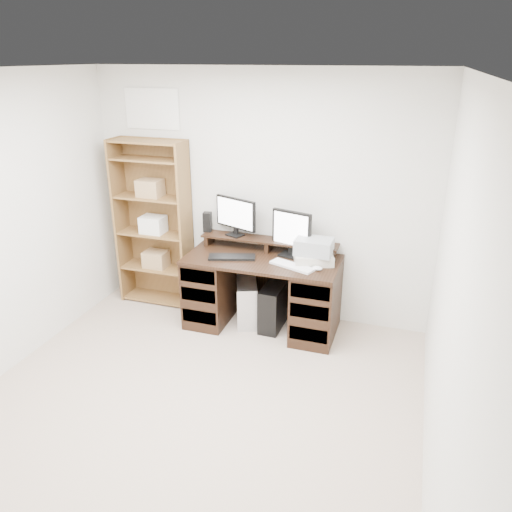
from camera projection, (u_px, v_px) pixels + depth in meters
The scene contains 14 objects.
room at pixel (167, 274), 3.27m from camera, with size 3.54×4.04×2.54m.
desk at pixel (263, 291), 5.00m from camera, with size 1.50×0.70×0.75m.
riser_shelf at pixel (269, 242), 5.01m from camera, with size 1.40×0.22×0.12m.
monitor_wide at pixel (236, 215), 5.03m from camera, with size 0.47×0.21×0.39m.
monitor_small at pixel (291, 232), 4.83m from camera, with size 0.41×0.20×0.45m.
speaker at pixel (207, 222), 5.19m from camera, with size 0.08×0.08×0.20m, color black.
keyboard_black at pixel (232, 257), 4.84m from camera, with size 0.45×0.15×0.02m, color black.
keyboard_white at pixel (292, 266), 4.65m from camera, with size 0.44×0.13×0.02m, color white.
mouse at pixel (317, 268), 4.57m from camera, with size 0.10×0.07×0.04m, color silver.
printer at pixel (313, 258), 4.73m from camera, with size 0.36×0.27×0.09m, color #B8B1A0.
basket at pixel (314, 247), 4.69m from camera, with size 0.34×0.25×0.15m, color #93989D.
tower_silver at pixel (247, 302), 5.14m from camera, with size 0.20×0.45×0.45m, color #B8BBBF.
tower_black at pixel (274, 306), 5.04m from camera, with size 0.21×0.46×0.45m.
bookshelf at pixel (154, 222), 5.36m from camera, with size 0.80×0.30×1.80m.
Camera 1 is at (1.48, -2.66, 2.59)m, focal length 35.00 mm.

